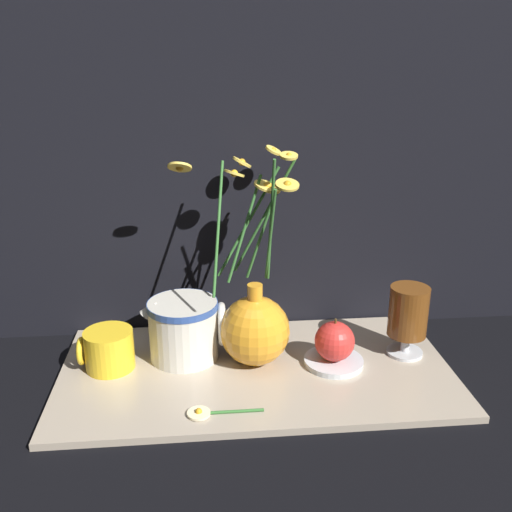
{
  "coord_description": "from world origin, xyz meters",
  "views": [
    {
      "loc": [
        -0.08,
        -0.87,
        0.53
      ],
      "look_at": [
        -0.0,
        0.0,
        0.22
      ],
      "focal_mm": 40.0,
      "sensor_mm": 36.0,
      "label": 1
    }
  ],
  "objects": [
    {
      "name": "ground_plane",
      "position": [
        0.0,
        0.0,
        0.0
      ],
      "size": [
        6.0,
        6.0,
        0.0
      ],
      "primitive_type": "plane",
      "color": "black"
    },
    {
      "name": "shelf",
      "position": [
        0.0,
        0.0,
        0.01
      ],
      "size": [
        0.68,
        0.35,
        0.01
      ],
      "color": "tan",
      "rests_on": "ground_plane"
    },
    {
      "name": "backdrop_wall",
      "position": [
        0.0,
        0.19,
        0.55
      ],
      "size": [
        1.18,
        0.02,
        1.1
      ],
      "color": "black",
      "rests_on": "ground_plane"
    },
    {
      "name": "vase_with_flowers",
      "position": [
        -0.0,
        0.02,
        0.09
      ],
      "size": [
        0.22,
        0.19,
        0.37
      ],
      "color": "orange",
      "rests_on": "shelf"
    },
    {
      "name": "yellow_mug",
      "position": [
        -0.26,
        0.03,
        0.05
      ],
      "size": [
        0.09,
        0.08,
        0.07
      ],
      "color": "yellow",
      "rests_on": "shelf"
    },
    {
      "name": "ceramic_pitcher",
      "position": [
        -0.12,
        0.05,
        0.07
      ],
      "size": [
        0.15,
        0.13,
        0.12
      ],
      "color": "beige",
      "rests_on": "shelf"
    },
    {
      "name": "tea_glass",
      "position": [
        0.28,
        0.02,
        0.09
      ],
      "size": [
        0.07,
        0.07,
        0.13
      ],
      "color": "silver",
      "rests_on": "shelf"
    },
    {
      "name": "saucer_plate",
      "position": [
        0.14,
        -0.0,
        0.02
      ],
      "size": [
        0.11,
        0.11,
        0.01
      ],
      "color": "silver",
      "rests_on": "shelf"
    },
    {
      "name": "orange_fruit",
      "position": [
        0.14,
        -0.0,
        0.06
      ],
      "size": [
        0.07,
        0.07,
        0.08
      ],
      "color": "red",
      "rests_on": "saucer_plate"
    },
    {
      "name": "loose_daisy",
      "position": [
        -0.09,
        -0.13,
        0.02
      ],
      "size": [
        0.12,
        0.04,
        0.01
      ],
      "color": "#336B2D",
      "rests_on": "shelf"
    }
  ]
}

